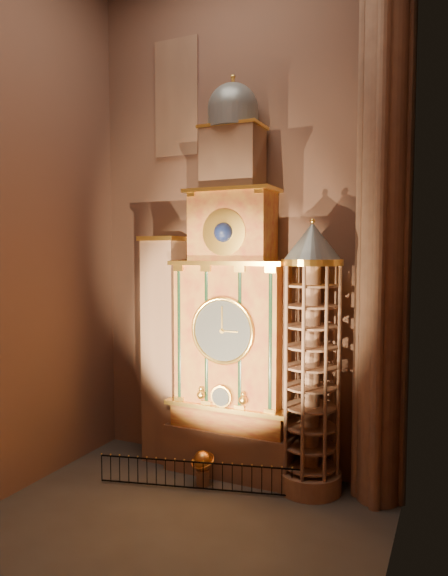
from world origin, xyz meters
The scene contains 11 objects.
floor centered at (0.00, 0.00, 0.00)m, with size 14.00×14.00×0.00m, color #383330.
wall_back centered at (0.00, 6.00, 11.00)m, with size 22.00×22.00×0.00m, color brown.
wall_left centered at (-7.00, 0.00, 11.00)m, with size 22.00×22.00×0.00m, color brown.
wall_right centered at (7.00, 0.00, 11.00)m, with size 22.00×22.00×0.00m, color brown.
astronomical_clock centered at (0.00, 4.96, 6.68)m, with size 5.60×2.41×16.70m.
portrait_tower centered at (-3.40, 4.98, 5.15)m, with size 1.80×1.60×10.20m.
stair_turret centered at (3.50, 4.70, 5.27)m, with size 2.50×2.50×10.80m.
gothic_pier centered at (6.10, 5.00, 11.00)m, with size 2.04×2.04×22.00m.
stained_glass_window centered at (-3.20, 5.92, 16.50)m, with size 2.20×0.14×5.20m.
celestial_globe centered at (-0.58, 3.30, 0.85)m, with size 1.21×1.18×1.42m.
iron_railing centered at (-0.51, 2.78, 0.61)m, with size 7.93×2.10×1.12m.
Camera 1 is at (8.70, -14.83, 9.50)m, focal length 32.00 mm.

